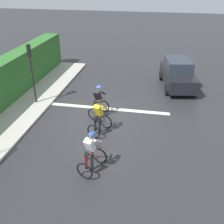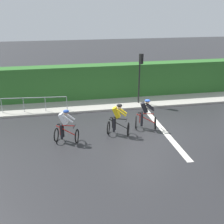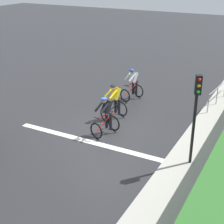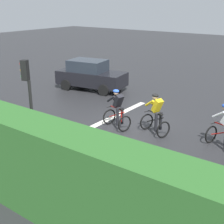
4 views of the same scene
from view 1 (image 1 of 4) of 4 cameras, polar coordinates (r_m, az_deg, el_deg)
The scene contains 7 objects.
ground_plane at distance 13.61m, azimuth -2.52°, elevation -1.33°, with size 80.00×80.00×0.00m, color #28282B.
road_marking_stop_line at distance 14.56m, azimuth -1.54°, elevation 0.79°, with size 7.00×0.30×0.01m, color silver.
cyclist_lead at distance 9.80m, azimuth -4.47°, elevation -8.88°, with size 0.98×1.24×1.66m.
cyclist_second at distance 11.99m, azimuth -2.76°, elevation -1.31°, with size 1.02×1.25×1.66m.
cyclist_mid at distance 13.43m, azimuth -2.95°, elevation 2.09°, with size 0.95×1.22×1.66m.
car_black at distance 17.58m, azimuth 13.93°, elevation 7.98°, with size 2.39×4.32×1.76m.
traffic_light_near_crossing at distance 14.89m, azimuth -16.96°, elevation 9.47°, with size 0.26×0.30×3.34m.
Camera 1 is at (-2.80, 11.52, 6.68)m, focal length 42.66 mm.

